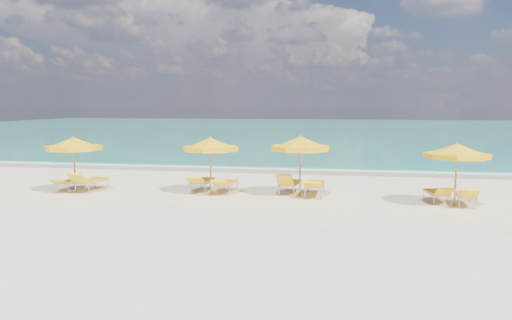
# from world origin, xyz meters

# --- Properties ---
(ground_plane) EXTENTS (120.00, 120.00, 0.00)m
(ground_plane) POSITION_xyz_m (0.00, 0.00, 0.00)
(ground_plane) COLOR beige
(ocean) EXTENTS (120.00, 80.00, 0.30)m
(ocean) POSITION_xyz_m (0.00, 48.00, 0.00)
(ocean) COLOR #16806B
(ocean) RESTS_ON ground
(wet_sand_band) EXTENTS (120.00, 2.60, 0.01)m
(wet_sand_band) POSITION_xyz_m (0.00, 7.40, 0.00)
(wet_sand_band) COLOR tan
(wet_sand_band) RESTS_ON ground
(foam_line) EXTENTS (120.00, 1.20, 0.03)m
(foam_line) POSITION_xyz_m (0.00, 8.20, 0.00)
(foam_line) COLOR white
(foam_line) RESTS_ON ground
(whitecap_near) EXTENTS (14.00, 0.36, 0.05)m
(whitecap_near) POSITION_xyz_m (-6.00, 17.00, 0.00)
(whitecap_near) COLOR white
(whitecap_near) RESTS_ON ground
(whitecap_far) EXTENTS (18.00, 0.30, 0.05)m
(whitecap_far) POSITION_xyz_m (8.00, 24.00, 0.00)
(whitecap_far) COLOR white
(whitecap_far) RESTS_ON ground
(umbrella_2) EXTENTS (2.85, 2.85, 2.20)m
(umbrella_2) POSITION_xyz_m (-6.86, -0.36, 1.88)
(umbrella_2) COLOR #A38351
(umbrella_2) RESTS_ON ground
(umbrella_3) EXTENTS (2.24, 2.24, 2.21)m
(umbrella_3) POSITION_xyz_m (-1.54, 0.27, 1.89)
(umbrella_3) COLOR #A38351
(umbrella_3) RESTS_ON ground
(umbrella_4) EXTENTS (2.95, 2.95, 2.30)m
(umbrella_4) POSITION_xyz_m (1.88, 0.36, 1.96)
(umbrella_4) COLOR #A38351
(umbrella_4) RESTS_ON ground
(umbrella_5) EXTENTS (2.51, 2.51, 2.18)m
(umbrella_5) POSITION_xyz_m (7.21, -0.47, 1.86)
(umbrella_5) COLOR #A38351
(umbrella_5) RESTS_ON ground
(lounger_2_left) EXTENTS (0.68, 1.79, 0.63)m
(lounger_2_left) POSITION_xyz_m (-7.29, -0.00, 0.20)
(lounger_2_left) COLOR #A5A8AD
(lounger_2_left) RESTS_ON ground
(lounger_2_right) EXTENTS (0.83, 1.99, 0.89)m
(lounger_2_right) POSITION_xyz_m (-6.41, 0.03, 0.24)
(lounger_2_right) COLOR #A5A8AD
(lounger_2_right) RESTS_ON ground
(lounger_3_left) EXTENTS (0.66, 1.96, 0.76)m
(lounger_3_left) POSITION_xyz_m (-2.04, 0.79, 0.23)
(lounger_3_left) COLOR #A5A8AD
(lounger_3_left) RESTS_ON ground
(lounger_3_right) EXTENTS (0.68, 1.88, 0.69)m
(lounger_3_right) POSITION_xyz_m (-1.01, 0.60, 0.22)
(lounger_3_right) COLOR #A5A8AD
(lounger_3_right) RESTS_ON ground
(lounger_4_left) EXTENTS (0.83, 1.88, 0.90)m
(lounger_4_left) POSITION_xyz_m (1.44, 0.96, 0.23)
(lounger_4_left) COLOR #A5A8AD
(lounger_4_left) RESTS_ON ground
(lounger_4_right) EXTENTS (0.72, 2.11, 0.75)m
(lounger_4_right) POSITION_xyz_m (2.42, 0.66, 0.24)
(lounger_4_right) COLOR #A5A8AD
(lounger_4_right) RESTS_ON ground
(lounger_5_left) EXTENTS (0.81, 1.74, 0.70)m
(lounger_5_left) POSITION_xyz_m (6.71, 0.10, 0.20)
(lounger_5_left) COLOR #A5A8AD
(lounger_5_left) RESTS_ON ground
(lounger_5_right) EXTENTS (0.69, 1.74, 0.75)m
(lounger_5_right) POSITION_xyz_m (7.60, -0.27, 0.21)
(lounger_5_right) COLOR #A5A8AD
(lounger_5_right) RESTS_ON ground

